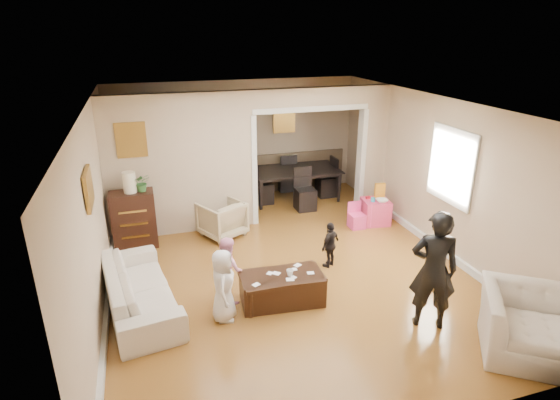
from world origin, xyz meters
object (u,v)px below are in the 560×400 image
object	(u,v)px
sofa	(139,288)
armchair_front	(535,326)
armchair_back	(222,219)
table_lamp	(129,182)
coffee_cup	(290,273)
dresser	(134,220)
adult_person	(434,270)
child_kneel_a	(223,286)
child_kneel_b	(228,269)
dining_table	(295,185)
child_toddler	(330,245)
play_table	(375,211)
cyan_cup	(373,200)
coffee_table	(282,288)

from	to	relation	value
sofa	armchair_front	distance (m)	5.01
sofa	armchair_back	world-z (taller)	armchair_back
table_lamp	coffee_cup	xyz separation A→B (m)	(2.04, -2.49, -0.72)
dresser	adult_person	size ratio (longest dim) A/B	0.63
coffee_cup	child_kneel_a	distance (m)	0.96
armchair_back	child_kneel_b	distance (m)	2.15
dining_table	child_toddler	bearing A→B (deg)	-96.67
sofa	dresser	xyz separation A→B (m)	(-0.03, 2.01, 0.20)
dresser	armchair_front	bearing A→B (deg)	-44.32
coffee_cup	child_kneel_b	distance (m)	0.87
armchair_front	dresser	xyz separation A→B (m)	(-4.46, 4.35, 0.13)
armchair_front	sofa	bearing A→B (deg)	-173.22
armchair_back	play_table	bearing A→B (deg)	146.74
sofa	cyan_cup	distance (m)	4.70
cyan_cup	child_kneel_b	size ratio (longest dim) A/B	0.08
sofa	cyan_cup	size ratio (longest dim) A/B	26.23
play_table	adult_person	xyz separation A→B (m)	(-0.94, -3.16, 0.56)
armchair_back	armchair_front	size ratio (longest dim) A/B	0.63
table_lamp	adult_person	world-z (taller)	adult_person
sofa	dresser	size ratio (longest dim) A/B	2.07
sofa	dining_table	world-z (taller)	dining_table
dining_table	dresser	bearing A→B (deg)	-156.15
adult_person	child_kneel_b	size ratio (longest dim) A/B	1.67
table_lamp	child_toddler	size ratio (longest dim) A/B	0.47
coffee_table	dining_table	world-z (taller)	dining_table
child_kneel_b	cyan_cup	bearing A→B (deg)	-76.06
table_lamp	cyan_cup	world-z (taller)	table_lamp
play_table	child_kneel_a	bearing A→B (deg)	-146.85
cyan_cup	child_kneel_b	world-z (taller)	child_kneel_b
coffee_cup	play_table	bearing A→B (deg)	40.75
armchair_back	child_kneel_a	world-z (taller)	child_kneel_a
child_kneel_b	child_kneel_a	bearing A→B (deg)	146.78
child_kneel_b	adult_person	bearing A→B (deg)	-134.70
dresser	coffee_table	distance (m)	3.13
play_table	armchair_back	bearing A→B (deg)	173.82
dining_table	play_table	bearing A→B (deg)	-56.06
table_lamp	child_kneel_b	distance (m)	2.58
sofa	child_kneel_a	distance (m)	1.23
dresser	cyan_cup	xyz separation A→B (m)	(4.44, -0.39, 0.01)
cyan_cup	sofa	bearing A→B (deg)	-159.85
dresser	table_lamp	distance (m)	0.69
dining_table	coffee_cup	bearing A→B (deg)	-108.10
armchair_back	play_table	world-z (taller)	armchair_back
armchair_back	table_lamp	size ratio (longest dim) A/B	2.04
play_table	cyan_cup	xyz separation A→B (m)	(-0.10, -0.05, 0.28)
armchair_front	table_lamp	world-z (taller)	table_lamp
dresser	table_lamp	xyz separation A→B (m)	(0.00, 0.00, 0.69)
sofa	armchair_front	size ratio (longest dim) A/B	1.79
coffee_cup	child_kneel_b	xyz separation A→B (m)	(-0.80, 0.35, 0.01)
coffee_table	child_toddler	bearing A→B (deg)	35.54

